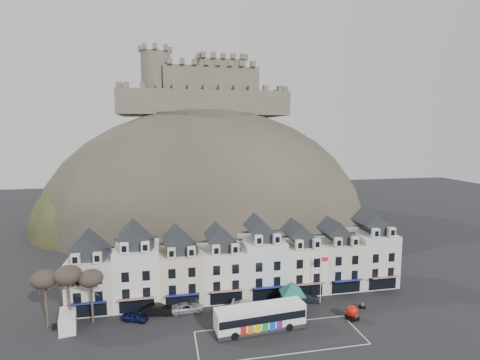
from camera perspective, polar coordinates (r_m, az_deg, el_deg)
The scene contains 21 objects.
ground at distance 52.49m, azimuth 4.29°, elevation -23.75°, with size 300.00×300.00×0.00m, color black.
coach_bay_markings at distance 54.03m, azimuth 6.10°, elevation -22.79°, with size 22.00×7.50×0.01m, color silver.
townhouse_terrace at distance 64.29m, azimuth 0.46°, elevation -12.46°, with size 54.40×9.35×11.80m.
castle_hill at distance 116.14m, azimuth -4.52°, elevation -6.08°, with size 100.00×76.00×68.00m.
castle at distance 120.51m, azimuth -5.51°, elevation 13.59°, with size 50.20×22.20×22.00m.
tree_left_far at distance 59.65m, azimuth -27.64°, elevation -13.31°, with size 3.61×3.61×8.24m.
tree_left_mid at distance 58.77m, azimuth -24.78°, elevation -13.09°, with size 3.78×3.78×8.64m.
tree_left_near at distance 58.40m, azimuth -21.79°, elevation -13.78°, with size 3.43×3.43×7.84m.
bus at distance 54.61m, azimuth 3.09°, elevation -20.06°, with size 12.75×4.06×3.54m.
bus_shelter at distance 59.70m, azimuth 7.99°, elevation -15.98°, with size 7.10×7.10×4.53m.
red_buoy at distance 59.77m, azimuth 16.70°, elevation -18.75°, with size 1.74×1.74×2.15m.
flagpole at distance 62.44m, azimuth 12.31°, elevation -14.11°, with size 1.12×0.19×7.73m.
white_van at distance 60.26m, azimuth -24.76°, elevation -18.89°, with size 2.99×5.20×2.23m.
planter_west at distance 63.78m, azimuth 18.12°, elevation -17.73°, with size 0.98×0.64×0.91m.
planter_east at distance 59.95m, azimuth 17.15°, elevation -19.29°, with size 1.13×0.77×1.09m.
car_navy at distance 59.26m, azimuth -15.69°, elevation -19.45°, with size 1.51×3.75×1.28m, color #0B0F38.
car_black at distance 60.24m, azimuth -12.42°, elevation -18.72°, with size 1.67×4.80×1.58m, color black.
car_silver at distance 60.32m, azimuth -8.08°, elevation -18.68°, with size 2.29×4.89×1.38m, color #AEB2B7.
car_white at distance 60.14m, azimuth 1.29°, elevation -18.64°, with size 2.07×5.09×1.48m, color white.
car_maroon at distance 61.77m, azimuth 6.14°, elevation -17.94°, with size 1.74×4.34×1.48m, color #5A0805.
car_charcoal at distance 63.69m, azimuth 10.05°, elevation -17.28°, with size 1.41×4.04×1.33m, color black.
Camera 1 is at (-12.56, -43.15, 27.13)m, focal length 28.00 mm.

